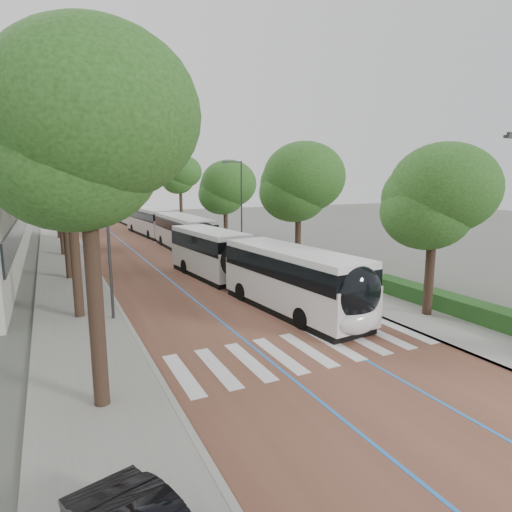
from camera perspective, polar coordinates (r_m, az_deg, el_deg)
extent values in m
plane|color=#51544C|center=(16.34, 8.17, -13.61)|extent=(160.00, 160.00, 0.00)
cube|color=brown|center=(53.40, -16.62, 2.73)|extent=(11.00, 140.00, 0.02)
cube|color=gray|center=(52.72, -24.68, 2.19)|extent=(4.00, 140.00, 0.12)
cube|color=gray|center=(55.09, -8.91, 3.30)|extent=(4.00, 140.00, 0.12)
cube|color=gray|center=(52.79, -22.63, 2.34)|extent=(0.20, 140.00, 0.14)
cube|color=gray|center=(54.57, -10.82, 3.18)|extent=(0.20, 140.00, 0.14)
cube|color=silver|center=(15.29, -9.75, -15.30)|extent=(0.55, 3.60, 0.01)
cube|color=silver|center=(15.64, -5.21, -14.58)|extent=(0.55, 3.60, 0.01)
cube|color=silver|center=(16.08, -0.92, -13.82)|extent=(0.55, 3.60, 0.01)
cube|color=silver|center=(16.60, 3.10, -13.03)|extent=(0.55, 3.60, 0.01)
cube|color=silver|center=(17.20, 6.83, -12.24)|extent=(0.55, 3.60, 0.01)
cube|color=silver|center=(17.86, 10.27, -11.46)|extent=(0.55, 3.60, 0.01)
cube|color=silver|center=(18.59, 13.44, -10.70)|extent=(0.55, 3.60, 0.01)
cube|color=silver|center=(19.37, 16.35, -9.98)|extent=(0.55, 3.60, 0.01)
cube|color=silver|center=(20.19, 19.02, -9.28)|extent=(0.55, 3.60, 0.01)
cube|color=blue|center=(53.17, -18.32, 2.62)|extent=(0.12, 126.00, 0.01)
cube|color=blue|center=(53.68, -14.94, 2.86)|extent=(0.12, 126.00, 0.01)
cube|color=black|center=(40.51, -28.68, 3.91)|extent=(0.12, 38.00, 1.60)
cube|color=black|center=(40.36, -29.07, 8.42)|extent=(0.12, 38.00, 1.60)
cube|color=black|center=(40.45, -29.47, 12.94)|extent=(0.12, 38.00, 1.60)
cube|color=black|center=(40.77, -29.86, 17.13)|extent=(0.12, 38.00, 1.60)
cube|color=#164217|center=(22.32, 28.10, -6.76)|extent=(1.20, 14.00, 0.80)
cube|color=#323235|center=(16.70, 30.87, 13.51)|extent=(0.50, 0.20, 0.10)
cylinder|color=#323235|center=(37.65, -1.94, 6.48)|extent=(0.14, 0.14, 8.00)
cube|color=#323235|center=(37.28, -3.12, 12.43)|extent=(1.70, 0.12, 0.12)
cube|color=#323235|center=(37.01, -4.14, 12.31)|extent=(0.50, 0.20, 0.10)
cylinder|color=#323235|center=(20.60, -19.10, 2.81)|extent=(0.14, 0.14, 8.00)
cylinder|color=black|center=(12.94, -20.49, -7.84)|extent=(0.44, 0.44, 5.41)
ellipsoid|color=#204215|center=(12.39, -21.95, 14.36)|extent=(5.43, 5.43, 4.61)
cylinder|color=black|center=(21.71, -22.84, -1.36)|extent=(0.44, 0.44, 5.03)
ellipsoid|color=#204215|center=(21.34, -23.71, 10.76)|extent=(5.42, 5.42, 4.61)
cylinder|color=black|center=(30.60, -23.86, 1.71)|extent=(0.44, 0.44, 5.02)
ellipsoid|color=#204215|center=(30.33, -24.48, 10.26)|extent=(5.94, 5.94, 5.05)
cylinder|color=black|center=(40.51, -24.47, 3.69)|extent=(0.44, 0.44, 5.22)
ellipsoid|color=#204215|center=(40.33, -24.97, 10.40)|extent=(5.74, 5.74, 4.88)
cylinder|color=black|center=(52.46, -24.90, 4.99)|extent=(0.44, 0.44, 5.31)
ellipsoid|color=#204215|center=(52.33, -25.30, 10.26)|extent=(5.70, 5.70, 4.84)
cylinder|color=black|center=(67.43, -25.21, 5.85)|extent=(0.44, 0.44, 5.13)
ellipsoid|color=#204215|center=(67.32, -25.51, 9.80)|extent=(5.38, 5.38, 4.57)
cylinder|color=black|center=(22.10, 22.09, -2.56)|extent=(0.44, 0.44, 3.95)
ellipsoid|color=#204215|center=(21.64, 22.73, 6.76)|extent=(4.93, 4.93, 4.19)
cylinder|color=black|center=(31.21, 5.61, 2.07)|extent=(0.44, 0.44, 4.35)
ellipsoid|color=#204215|center=(30.90, 5.74, 9.34)|extent=(5.84, 5.84, 4.97)
cylinder|color=black|center=(43.69, -4.06, 4.13)|extent=(0.44, 0.44, 3.92)
ellipsoid|color=#204215|center=(43.46, -4.12, 8.81)|extent=(5.56, 5.56, 4.73)
cylinder|color=black|center=(58.74, -9.94, 6.05)|extent=(0.44, 0.44, 4.92)
ellipsoid|color=#204215|center=(58.59, -10.08, 10.42)|extent=(5.08, 5.08, 4.31)
cylinder|color=black|center=(25.49, -2.00, -0.64)|extent=(2.38, 1.12, 2.30)
cube|color=silver|center=(21.40, 4.84, -4.19)|extent=(3.42, 9.56, 1.82)
cube|color=black|center=(21.15, 4.89, -1.20)|extent=(3.44, 9.38, 0.97)
cube|color=white|center=(21.03, 4.91, 0.52)|extent=(3.35, 9.37, 0.31)
cube|color=black|center=(21.70, 4.80, -6.97)|extent=(3.33, 9.18, 0.35)
cube|color=silver|center=(29.35, -6.18, -0.27)|extent=(3.26, 7.95, 1.82)
cube|color=black|center=(29.17, -6.22, 1.94)|extent=(3.28, 7.80, 0.97)
cube|color=white|center=(29.08, -6.25, 3.19)|extent=(3.19, 7.79, 0.31)
cube|color=black|center=(29.57, -6.14, -2.34)|extent=(3.18, 7.64, 0.35)
ellipsoid|color=black|center=(17.90, 13.55, -4.86)|extent=(2.45, 1.33, 2.28)
ellipsoid|color=silver|center=(18.19, 13.51, -8.37)|extent=(2.44, 1.23, 1.14)
cylinder|color=black|center=(19.22, 6.15, -8.27)|extent=(0.40, 1.02, 1.00)
cylinder|color=black|center=(20.62, 11.16, -7.11)|extent=(0.40, 1.02, 1.00)
cylinder|color=black|center=(30.55, -9.42, -1.39)|extent=(0.40, 1.02, 1.00)
cylinder|color=black|center=(31.46, -5.61, -0.96)|extent=(0.40, 1.02, 1.00)
cylinder|color=black|center=(23.49, -1.90, -4.77)|extent=(0.40, 1.02, 1.00)
cylinder|color=black|center=(24.65, 2.67, -4.05)|extent=(0.40, 1.02, 1.00)
cube|color=silver|center=(40.48, -9.64, 2.53)|extent=(2.53, 12.01, 1.82)
cube|color=black|center=(40.35, -9.69, 4.14)|extent=(2.57, 11.77, 0.97)
cube|color=white|center=(40.29, -9.72, 5.05)|extent=(2.48, 11.77, 0.31)
cube|color=black|center=(40.64, -9.60, 1.02)|extent=(2.48, 11.53, 0.35)
ellipsoid|color=black|center=(34.86, -6.92, 2.61)|extent=(2.35, 1.11, 2.28)
ellipsoid|color=silver|center=(34.98, -6.86, 0.75)|extent=(2.35, 1.01, 1.14)
cylinder|color=black|center=(36.86, -9.69, 0.59)|extent=(0.30, 1.00, 1.00)
cylinder|color=black|center=(37.55, -6.38, 0.85)|extent=(0.30, 1.00, 1.00)
cylinder|color=black|center=(43.93, -12.44, 2.03)|extent=(0.30, 1.00, 1.00)
cylinder|color=black|center=(44.51, -9.62, 2.23)|extent=(0.30, 1.00, 1.00)
cube|color=silver|center=(52.64, -13.98, 4.13)|extent=(3.30, 12.14, 1.82)
cube|color=black|center=(52.54, -14.04, 5.36)|extent=(3.32, 11.90, 0.97)
cube|color=white|center=(52.49, -14.07, 6.06)|extent=(3.23, 11.90, 0.31)
cube|color=black|center=(52.76, -13.93, 2.95)|extent=(3.22, 11.66, 0.35)
ellipsoid|color=black|center=(46.99, -12.05, 4.41)|extent=(2.42, 1.26, 2.28)
ellipsoid|color=silver|center=(47.07, -11.98, 3.03)|extent=(2.41, 1.16, 1.14)
cylinder|color=black|center=(48.98, -14.05, 2.79)|extent=(0.37, 1.02, 1.00)
cylinder|color=black|center=(49.63, -11.54, 2.98)|extent=(0.37, 1.02, 1.00)
cylinder|color=black|center=(56.09, -16.14, 3.60)|extent=(0.37, 1.02, 1.00)
cylinder|color=black|center=(56.66, -13.91, 3.77)|extent=(0.37, 1.02, 1.00)
cube|color=silver|center=(65.71, -16.28, 5.17)|extent=(3.08, 12.11, 1.82)
cube|color=black|center=(65.62, -16.33, 6.16)|extent=(3.11, 11.87, 0.97)
cube|color=white|center=(65.59, -16.36, 6.72)|extent=(3.02, 11.86, 0.31)
cube|color=black|center=(65.80, -16.24, 4.23)|extent=(3.00, 11.62, 0.35)
ellipsoid|color=black|center=(59.97, -15.09, 5.50)|extent=(2.40, 1.21, 2.28)
ellipsoid|color=silver|center=(60.02, -15.02, 4.41)|extent=(2.40, 1.11, 1.14)
cylinder|color=black|center=(62.03, -16.54, 4.18)|extent=(0.35, 1.01, 1.00)
cylinder|color=black|center=(62.54, -14.51, 4.32)|extent=(0.35, 1.01, 1.00)
cylinder|color=black|center=(69.25, -17.86, 4.70)|extent=(0.35, 1.01, 1.00)
cylinder|color=black|center=(69.71, -16.03, 4.82)|extent=(0.35, 1.01, 1.00)
cube|color=silver|center=(78.62, -17.65, 5.87)|extent=(3.07, 12.11, 1.82)
cube|color=black|center=(78.55, -17.69, 6.70)|extent=(3.10, 11.87, 0.97)
cube|color=white|center=(78.52, -17.72, 7.16)|extent=(3.01, 11.86, 0.31)
cube|color=black|center=(78.70, -17.60, 5.08)|extent=(3.00, 11.62, 0.35)
ellipsoid|color=black|center=(72.77, -17.21, 6.16)|extent=(2.40, 1.21, 2.28)
ellipsoid|color=silver|center=(72.80, -17.15, 5.27)|extent=(2.40, 1.11, 1.14)
cylinder|color=black|center=(75.00, -18.19, 5.07)|extent=(0.35, 1.01, 1.00)
cylinder|color=black|center=(75.23, -16.48, 5.17)|extent=(0.35, 1.01, 1.00)
cylinder|color=black|center=(82.35, -18.67, 5.45)|extent=(0.35, 1.01, 1.00)
cylinder|color=black|center=(82.56, -17.10, 5.55)|extent=(0.35, 1.01, 1.00)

